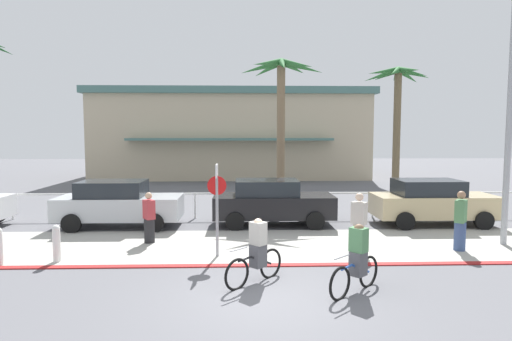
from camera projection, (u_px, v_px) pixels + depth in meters
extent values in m
plane|color=#5B5B60|center=(254.00, 211.00, 18.85)|extent=(80.00, 80.00, 0.00)
cube|color=#ADAAA0|center=(259.00, 245.00, 13.07)|extent=(44.00, 4.00, 0.02)
cube|color=maroon|center=(262.00, 265.00, 11.08)|extent=(44.00, 0.24, 0.03)
cube|color=#BCAD8E|center=(232.00, 137.00, 34.93)|extent=(20.45, 8.92, 6.22)
cube|color=#47706B|center=(232.00, 95.00, 34.65)|extent=(21.05, 9.52, 0.50)
cube|color=#47706B|center=(230.00, 139.00, 30.00)|extent=(14.32, 1.20, 0.16)
cylinder|color=white|center=(255.00, 193.00, 17.27)|extent=(23.95, 0.08, 0.08)
cylinder|color=white|center=(12.00, 207.00, 17.01)|extent=(0.08, 0.08, 1.00)
cylinder|color=white|center=(74.00, 207.00, 17.08)|extent=(0.08, 0.08, 1.00)
cylinder|color=white|center=(135.00, 206.00, 17.16)|extent=(0.08, 0.08, 1.00)
cylinder|color=white|center=(195.00, 206.00, 17.23)|extent=(0.08, 0.08, 1.00)
cylinder|color=white|center=(255.00, 206.00, 17.31)|extent=(0.08, 0.08, 1.00)
cylinder|color=white|center=(314.00, 205.00, 17.39)|extent=(0.08, 0.08, 1.00)
cylinder|color=white|center=(373.00, 205.00, 17.46)|extent=(0.08, 0.08, 1.00)
cylinder|color=white|center=(431.00, 205.00, 17.54)|extent=(0.08, 0.08, 1.00)
cylinder|color=white|center=(489.00, 205.00, 17.61)|extent=(0.08, 0.08, 1.00)
cylinder|color=gray|center=(217.00, 217.00, 11.79)|extent=(0.08, 0.08, 2.20)
cube|color=white|center=(217.00, 171.00, 11.69)|extent=(0.04, 0.56, 0.36)
cylinder|color=red|center=(217.00, 186.00, 11.72)|extent=(0.52, 0.03, 0.52)
cylinder|color=white|center=(57.00, 246.00, 11.35)|extent=(0.20, 0.20, 0.85)
sphere|color=white|center=(56.00, 229.00, 11.31)|extent=(0.20, 0.20, 0.20)
cylinder|color=#9EA0A5|center=(509.00, 121.00, 12.86)|extent=(0.18, 0.18, 7.50)
cylinder|color=#756047|center=(281.00, 137.00, 18.84)|extent=(0.36, 0.36, 6.48)
cone|color=#2D6B33|center=(302.00, 67.00, 18.61)|extent=(1.90, 0.32, 0.77)
cone|color=#2D6B33|center=(293.00, 68.00, 19.17)|extent=(1.43, 1.43, 0.64)
cone|color=#2D6B33|center=(279.00, 71.00, 19.44)|extent=(0.32, 1.82, 0.83)
cone|color=#2D6B33|center=(268.00, 69.00, 19.11)|extent=(1.39, 1.39, 0.79)
cone|color=#2D6B33|center=(261.00, 68.00, 18.55)|extent=(1.83, 0.32, 0.81)
cone|color=#2D6B33|center=(268.00, 63.00, 17.94)|extent=(1.50, 1.50, 0.63)
cone|color=#2D6B33|center=(283.00, 65.00, 17.83)|extent=(0.32, 1.62, 0.79)
cone|color=#2D6B33|center=(296.00, 64.00, 18.01)|extent=(1.45, 1.45, 0.70)
cylinder|color=brown|center=(397.00, 136.00, 21.47)|extent=(0.36, 0.36, 6.52)
cone|color=#2D6B33|center=(414.00, 74.00, 21.23)|extent=(1.64, 0.32, 0.70)
cone|color=#2D6B33|center=(408.00, 76.00, 21.84)|extent=(1.72, 1.51, 0.79)
cone|color=#2D6B33|center=(396.00, 76.00, 21.86)|extent=(0.56, 1.46, 0.70)
cone|color=#2D6B33|center=(386.00, 75.00, 21.87)|extent=(1.10, 1.58, 0.66)
cone|color=#2D6B33|center=(381.00, 76.00, 21.46)|extent=(1.73, 0.89, 0.80)
cone|color=#2D6B33|center=(384.00, 72.00, 20.87)|extent=(1.82, 0.92, 0.60)
cone|color=#2D6B33|center=(395.00, 72.00, 20.47)|extent=(1.15, 1.67, 0.72)
cone|color=#2D6B33|center=(408.00, 70.00, 20.31)|extent=(0.64, 1.89, 0.58)
cone|color=#2D6B33|center=(412.00, 73.00, 20.78)|extent=(1.32, 1.18, 0.71)
cube|color=#B2B7BC|center=(120.00, 207.00, 15.63)|extent=(4.40, 1.80, 0.80)
cube|color=#1E2328|center=(113.00, 189.00, 15.56)|extent=(2.29, 1.58, 0.56)
cylinder|color=black|center=(164.00, 213.00, 16.60)|extent=(0.66, 0.22, 0.66)
cylinder|color=black|center=(154.00, 223.00, 14.81)|extent=(0.66, 0.22, 0.66)
cylinder|color=black|center=(90.00, 214.00, 16.51)|extent=(0.66, 0.22, 0.66)
cylinder|color=black|center=(71.00, 223.00, 14.72)|extent=(0.66, 0.22, 0.66)
cube|color=black|center=(273.00, 206.00, 15.95)|extent=(4.40, 1.80, 0.80)
cube|color=#1E2328|center=(267.00, 187.00, 15.89)|extent=(2.29, 1.58, 0.56)
cylinder|color=black|center=(307.00, 212.00, 16.93)|extent=(0.66, 0.22, 0.66)
cylinder|color=black|center=(315.00, 221.00, 15.13)|extent=(0.66, 0.22, 0.66)
cylinder|color=black|center=(236.00, 212.00, 16.84)|extent=(0.66, 0.22, 0.66)
cylinder|color=black|center=(235.00, 221.00, 15.05)|extent=(0.66, 0.22, 0.66)
cube|color=tan|center=(434.00, 205.00, 16.01)|extent=(4.40, 1.80, 0.80)
cube|color=#1E2328|center=(428.00, 187.00, 15.95)|extent=(2.29, 1.58, 0.56)
cylinder|color=black|center=(458.00, 211.00, 16.99)|extent=(0.66, 0.22, 0.66)
cylinder|color=black|center=(484.00, 221.00, 15.19)|extent=(0.66, 0.22, 0.66)
cylinder|color=black|center=(388.00, 212.00, 16.90)|extent=(0.66, 0.22, 0.66)
cylinder|color=black|center=(405.00, 221.00, 15.10)|extent=(0.66, 0.22, 0.66)
torus|color=black|center=(237.00, 274.00, 9.38)|extent=(0.56, 0.55, 0.72)
torus|color=black|center=(271.00, 264.00, 10.17)|extent=(0.56, 0.55, 0.72)
cylinder|color=black|center=(261.00, 260.00, 9.92)|extent=(0.53, 0.52, 0.35)
cylinder|color=black|center=(245.00, 259.00, 9.53)|extent=(0.31, 0.30, 0.07)
cylinder|color=black|center=(258.00, 258.00, 9.84)|extent=(0.05, 0.05, 0.44)
cylinder|color=silver|center=(238.00, 249.00, 9.37)|extent=(0.38, 0.37, 0.04)
cube|color=#4C4C51|center=(258.00, 256.00, 9.84)|extent=(0.42, 0.42, 0.52)
cube|color=#B7B2A8|center=(258.00, 233.00, 9.79)|extent=(0.42, 0.42, 0.52)
sphere|color=beige|center=(258.00, 223.00, 9.77)|extent=(0.22, 0.22, 0.22)
torus|color=black|center=(340.00, 284.00, 8.80)|extent=(0.57, 0.53, 0.72)
torus|color=black|center=(368.00, 272.00, 9.57)|extent=(0.57, 0.53, 0.72)
cylinder|color=#2851A8|center=(360.00, 268.00, 9.32)|extent=(0.54, 0.50, 0.35)
cylinder|color=#2851A8|center=(347.00, 267.00, 8.94)|extent=(0.32, 0.30, 0.07)
cylinder|color=#2851A8|center=(358.00, 266.00, 9.25)|extent=(0.05, 0.05, 0.44)
cylinder|color=silver|center=(342.00, 257.00, 8.79)|extent=(0.39, 0.37, 0.04)
cube|color=#4C4C51|center=(358.00, 263.00, 9.24)|extent=(0.43, 0.42, 0.52)
cube|color=#4C7F51|center=(359.00, 240.00, 9.20)|extent=(0.42, 0.43, 0.52)
sphere|color=brown|center=(359.00, 229.00, 9.18)|extent=(0.22, 0.22, 0.22)
cylinder|color=#232326|center=(149.00, 231.00, 13.34)|extent=(0.45, 0.45, 0.76)
cube|color=#A33338|center=(149.00, 209.00, 13.29)|extent=(0.44, 0.48, 0.59)
sphere|color=#D6A884|center=(149.00, 196.00, 13.25)|extent=(0.21, 0.21, 0.21)
cylinder|color=gray|center=(359.00, 238.00, 12.26)|extent=(0.45, 0.45, 0.83)
cube|color=#B7B2A8|center=(359.00, 213.00, 12.20)|extent=(0.48, 0.45, 0.64)
sphere|color=beige|center=(359.00, 197.00, 12.16)|extent=(0.23, 0.23, 0.23)
cylinder|color=#384C7A|center=(460.00, 237.00, 12.45)|extent=(0.45, 0.45, 0.84)
cube|color=#4C7F51|center=(461.00, 211.00, 12.39)|extent=(0.46, 0.47, 0.65)
sphere|color=#9E7556|center=(461.00, 195.00, 12.35)|extent=(0.23, 0.23, 0.23)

